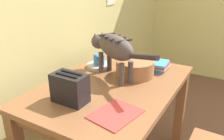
% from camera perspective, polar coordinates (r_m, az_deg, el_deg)
% --- Properties ---
extents(dining_table, '(1.17, 0.80, 0.73)m').
position_cam_1_polar(dining_table, '(1.65, 0.00, -6.25)').
color(dining_table, brown).
rests_on(dining_table, ground_plane).
extents(cat, '(0.37, 0.64, 0.31)m').
position_cam_1_polar(cat, '(1.65, 0.28, 5.32)').
color(cat, '#504340').
rests_on(cat, dining_table).
extents(saucer_bowl, '(0.19, 0.19, 0.03)m').
position_cam_1_polar(saucer_bowl, '(1.88, -3.06, 1.01)').
color(saucer_bowl, '#B9B4B4').
rests_on(saucer_bowl, dining_table).
extents(coffee_mug, '(0.13, 0.09, 0.08)m').
position_cam_1_polar(coffee_mug, '(1.87, -3.04, 2.52)').
color(coffee_mug, '#367EC4').
rests_on(coffee_mug, saucer_bowl).
extents(magazine, '(0.29, 0.25, 0.01)m').
position_cam_1_polar(magazine, '(1.28, 0.84, -10.38)').
color(magazine, '#D53B36').
rests_on(magazine, dining_table).
extents(book_stack, '(0.19, 0.14, 0.06)m').
position_cam_1_polar(book_stack, '(1.87, 11.06, 1.03)').
color(book_stack, '#2F80C6').
rests_on(book_stack, dining_table).
extents(wicker_basket, '(0.27, 0.27, 0.11)m').
position_cam_1_polar(wicker_basket, '(1.72, 5.49, 0.52)').
color(wicker_basket, '#99633C').
rests_on(wicker_basket, dining_table).
extents(toaster, '(0.12, 0.20, 0.18)m').
position_cam_1_polar(toaster, '(1.38, -9.95, -4.25)').
color(toaster, black).
rests_on(toaster, dining_table).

